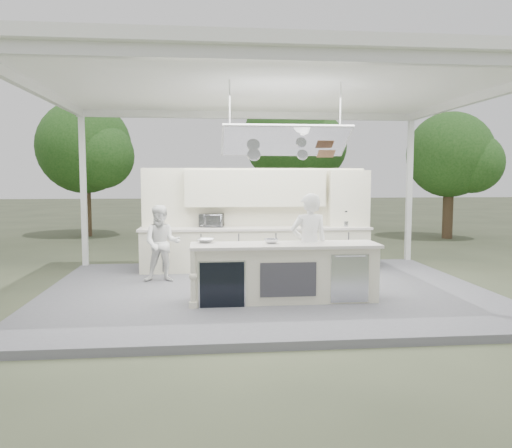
{
  "coord_description": "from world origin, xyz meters",
  "views": [
    {
      "loc": [
        -1.09,
        -8.96,
        2.14
      ],
      "look_at": [
        -0.15,
        0.4,
        1.28
      ],
      "focal_mm": 35.0,
      "sensor_mm": 36.0,
      "label": 1
    }
  ],
  "objects": [
    {
      "name": "ground",
      "position": [
        0.0,
        0.0,
        0.0
      ],
      "size": [
        90.0,
        90.0,
        0.0
      ],
      "primitive_type": "plane",
      "color": "#50563B",
      "rests_on": "ground"
    },
    {
      "name": "tent",
      "position": [
        0.0,
        -0.01,
        3.71
      ],
      "size": [
        8.2,
        6.2,
        3.86
      ],
      "color": "white",
      "rests_on": "ground"
    },
    {
      "name": "demo_island",
      "position": [
        0.18,
        -0.91,
        0.6
      ],
      "size": [
        3.1,
        0.79,
        0.95
      ],
      "color": "beige",
      "rests_on": "stage_deck"
    },
    {
      "name": "back_counter",
      "position": [
        0.0,
        1.9,
        0.6
      ],
      "size": [
        5.08,
        0.72,
        0.95
      ],
      "color": "beige",
      "rests_on": "stage_deck"
    },
    {
      "name": "back_wall_unit",
      "position": [
        0.44,
        2.11,
        1.57
      ],
      "size": [
        5.05,
        0.48,
        2.25
      ],
      "color": "beige",
      "rests_on": "stage_deck"
    },
    {
      "name": "head_chef",
      "position": [
        0.65,
        -0.7,
        1.01
      ],
      "size": [
        0.68,
        0.48,
        1.77
      ],
      "primitive_type": "imported",
      "rotation": [
        0.0,
        0.0,
        3.23
      ],
      "color": "white",
      "rests_on": "stage_deck"
    },
    {
      "name": "sous_chef",
      "position": [
        -1.95,
        0.85,
        0.87
      ],
      "size": [
        0.74,
        0.58,
        1.5
      ],
      "primitive_type": "imported",
      "rotation": [
        0.0,
        0.0,
        -0.02
      ],
      "color": "white",
      "rests_on": "stage_deck"
    },
    {
      "name": "tree_cluster",
      "position": [
        -0.16,
        9.77,
        3.29
      ],
      "size": [
        19.55,
        9.4,
        5.85
      ],
      "color": "#4E3F27",
      "rests_on": "ground"
    },
    {
      "name": "toaster_oven",
      "position": [
        -0.97,
        2.08,
        1.22
      ],
      "size": [
        0.58,
        0.44,
        0.29
      ],
      "primitive_type": "imported",
      "rotation": [
        0.0,
        0.0,
        -0.18
      ],
      "color": "#AFB1B6",
      "rests_on": "back_counter"
    },
    {
      "name": "bowl_large",
      "position": [
        -1.1,
        -0.65,
        1.1
      ],
      "size": [
        0.35,
        0.35,
        0.07
      ],
      "primitive_type": "imported",
      "rotation": [
        0.0,
        0.0,
        -0.34
      ],
      "color": "silver",
      "rests_on": "demo_island"
    },
    {
      "name": "stage_deck",
      "position": [
        0.0,
        0.0,
        0.06
      ],
      "size": [
        8.0,
        6.0,
        0.12
      ],
      "primitive_type": "cube",
      "color": "#5E5E63",
      "rests_on": "ground"
    },
    {
      "name": "bowl_small",
      "position": [
        -0.02,
        -0.84,
        1.11
      ],
      "size": [
        0.29,
        0.29,
        0.07
      ],
      "primitive_type": "imported",
      "rotation": [
        0.0,
        0.0,
        -0.29
      ],
      "color": "silver",
      "rests_on": "demo_island"
    }
  ]
}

